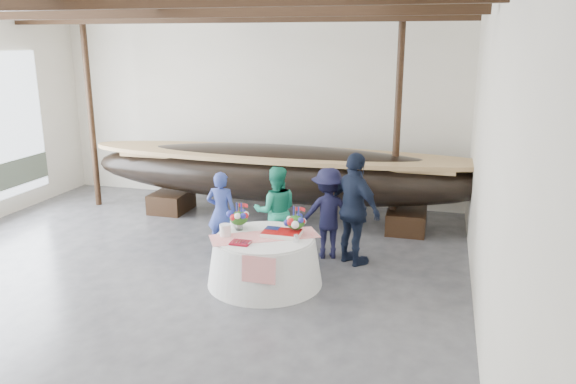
# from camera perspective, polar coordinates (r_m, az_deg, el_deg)

# --- Properties ---
(floor) EXTENTS (10.00, 12.00, 0.01)m
(floor) POSITION_cam_1_polar(r_m,az_deg,el_deg) (9.01, -15.57, -10.55)
(floor) COLOR #3D3D42
(floor) RESTS_ON ground
(wall_back) EXTENTS (10.00, 0.02, 4.50)m
(wall_back) POSITION_cam_1_polar(r_m,az_deg,el_deg) (13.70, -3.26, 8.52)
(wall_back) COLOR silver
(wall_back) RESTS_ON ground
(wall_right) EXTENTS (0.02, 12.00, 4.50)m
(wall_right) POSITION_cam_1_polar(r_m,az_deg,el_deg) (7.09, 20.14, 1.41)
(wall_right) COLOR silver
(wall_right) RESTS_ON ground
(pavilion_structure) EXTENTS (9.80, 11.76, 4.50)m
(pavilion_structure) POSITION_cam_1_polar(r_m,az_deg,el_deg) (8.82, -14.83, 15.84)
(pavilion_structure) COLOR black
(pavilion_structure) RESTS_ON ground
(longboat_display) EXTENTS (8.91, 1.78, 1.67)m
(longboat_display) POSITION_cam_1_polar(r_m,az_deg,el_deg) (12.08, -0.59, 1.95)
(longboat_display) COLOR black
(longboat_display) RESTS_ON ground
(banquet_table) EXTENTS (1.86, 1.86, 0.80)m
(banquet_table) POSITION_cam_1_polar(r_m,az_deg,el_deg) (9.13, -2.37, -6.89)
(banquet_table) COLOR silver
(banquet_table) RESTS_ON ground
(tabletop_items) EXTENTS (1.76, 1.34, 0.40)m
(tabletop_items) POSITION_cam_1_polar(r_m,az_deg,el_deg) (9.09, -2.37, -3.30)
(tabletop_items) COLOR red
(tabletop_items) RESTS_ON banquet_table
(guest_woman_blue) EXTENTS (0.58, 0.40, 1.53)m
(guest_woman_blue) POSITION_cam_1_polar(r_m,az_deg,el_deg) (10.41, -6.78, -2.05)
(guest_woman_blue) COLOR navy
(guest_woman_blue) RESTS_ON ground
(guest_woman_teal) EXTENTS (0.97, 0.86, 1.65)m
(guest_woman_teal) POSITION_cam_1_polar(r_m,az_deg,el_deg) (10.20, -1.25, -1.94)
(guest_woman_teal) COLOR #1B8D6B
(guest_woman_teal) RESTS_ON ground
(guest_man_left) EXTENTS (1.20, 0.90, 1.66)m
(guest_man_left) POSITION_cam_1_polar(r_m,az_deg,el_deg) (10.09, 4.11, -2.16)
(guest_man_left) COLOR black
(guest_man_left) RESTS_ON ground
(guest_man_right) EXTENTS (1.22, 1.11, 2.00)m
(guest_man_right) POSITION_cam_1_polar(r_m,az_deg,el_deg) (9.77, 6.78, -1.76)
(guest_man_right) COLOR black
(guest_man_right) RESTS_ON ground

